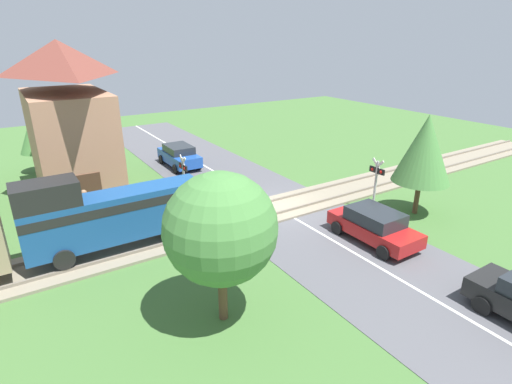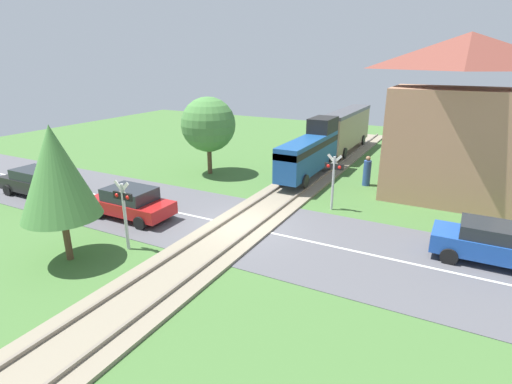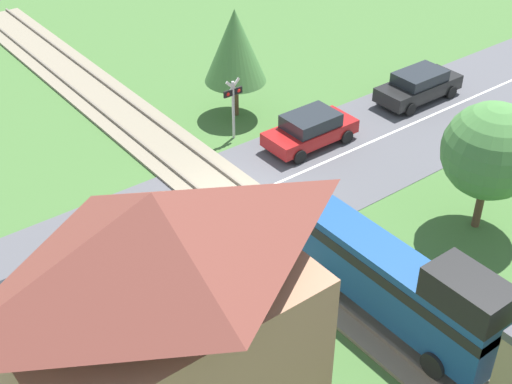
{
  "view_description": "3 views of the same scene",
  "coord_description": "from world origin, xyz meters",
  "px_view_note": "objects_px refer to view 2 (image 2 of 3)",
  "views": [
    {
      "loc": [
        -15.09,
        10.97,
        8.18
      ],
      "look_at": [
        0.0,
        1.33,
        1.2
      ],
      "focal_mm": 28.0,
      "sensor_mm": 36.0,
      "label": 1
    },
    {
      "loc": [
        8.01,
        -13.73,
        6.99
      ],
      "look_at": [
        0.0,
        1.33,
        1.2
      ],
      "focal_mm": 28.0,
      "sensor_mm": 36.0,
      "label": 2
    },
    {
      "loc": [
        12.44,
        17.53,
        15.38
      ],
      "look_at": [
        0.0,
        1.33,
        1.2
      ],
      "focal_mm": 50.0,
      "sensor_mm": 36.0,
      "label": 3
    }
  ],
  "objects_px": {
    "crossing_signal_west_approach": "(124,206)",
    "pedestrian_by_station": "(367,172)",
    "car_near_crossing": "(131,202)",
    "station_building": "(457,123)",
    "crossing_signal_east_approach": "(334,174)",
    "train": "(333,136)",
    "car_behind_queue": "(38,182)",
    "car_far_side": "(492,243)"
  },
  "relations": [
    {
      "from": "train",
      "to": "crossing_signal_west_approach",
      "type": "relative_size",
      "value": 5.69
    },
    {
      "from": "crossing_signal_east_approach",
      "to": "train",
      "type": "bearing_deg",
      "value": 108.05
    },
    {
      "from": "car_behind_queue",
      "to": "crossing_signal_west_approach",
      "type": "bearing_deg",
      "value": -15.33
    },
    {
      "from": "car_near_crossing",
      "to": "pedestrian_by_station",
      "type": "relative_size",
      "value": 2.33
    },
    {
      "from": "car_far_side",
      "to": "pedestrian_by_station",
      "type": "bearing_deg",
      "value": 130.66
    },
    {
      "from": "car_near_crossing",
      "to": "car_behind_queue",
      "type": "distance_m",
      "value": 6.6
    },
    {
      "from": "car_near_crossing",
      "to": "station_building",
      "type": "height_order",
      "value": "station_building"
    },
    {
      "from": "train",
      "to": "car_behind_queue",
      "type": "height_order",
      "value": "train"
    },
    {
      "from": "pedestrian_by_station",
      "to": "crossing_signal_east_approach",
      "type": "bearing_deg",
      "value": -96.76
    },
    {
      "from": "car_near_crossing",
      "to": "car_far_side",
      "type": "relative_size",
      "value": 1.01
    },
    {
      "from": "crossing_signal_east_approach",
      "to": "crossing_signal_west_approach",
      "type": "bearing_deg",
      "value": -125.91
    },
    {
      "from": "crossing_signal_east_approach",
      "to": "car_behind_queue",
      "type": "bearing_deg",
      "value": -159.78
    },
    {
      "from": "car_near_crossing",
      "to": "crossing_signal_east_approach",
      "type": "xyz_separation_m",
      "value": [
        7.75,
        5.29,
        1.02
      ]
    },
    {
      "from": "crossing_signal_west_approach",
      "to": "crossing_signal_east_approach",
      "type": "distance_m",
      "value": 9.5
    },
    {
      "from": "crossing_signal_west_approach",
      "to": "train",
      "type": "bearing_deg",
      "value": 80.27
    },
    {
      "from": "train",
      "to": "pedestrian_by_station",
      "type": "distance_m",
      "value": 5.25
    },
    {
      "from": "car_near_crossing",
      "to": "pedestrian_by_station",
      "type": "bearing_deg",
      "value": 50.11
    },
    {
      "from": "car_near_crossing",
      "to": "car_behind_queue",
      "type": "bearing_deg",
      "value": -180.0
    },
    {
      "from": "train",
      "to": "crossing_signal_west_approach",
      "type": "distance_m",
      "value": 16.48
    },
    {
      "from": "train",
      "to": "car_near_crossing",
      "type": "xyz_separation_m",
      "value": [
        -4.96,
        -13.83,
        -1.12
      ]
    },
    {
      "from": "car_near_crossing",
      "to": "crossing_signal_west_approach",
      "type": "xyz_separation_m",
      "value": [
        2.18,
        -2.41,
        1.02
      ]
    },
    {
      "from": "crossing_signal_west_approach",
      "to": "station_building",
      "type": "relative_size",
      "value": 0.34
    },
    {
      "from": "car_near_crossing",
      "to": "station_building",
      "type": "xyz_separation_m",
      "value": [
        12.5,
        9.49,
        3.19
      ]
    },
    {
      "from": "train",
      "to": "crossing_signal_east_approach",
      "type": "relative_size",
      "value": 5.69
    },
    {
      "from": "train",
      "to": "crossing_signal_east_approach",
      "type": "bearing_deg",
      "value": -71.95
    },
    {
      "from": "train",
      "to": "crossing_signal_east_approach",
      "type": "distance_m",
      "value": 8.99
    },
    {
      "from": "crossing_signal_west_approach",
      "to": "pedestrian_by_station",
      "type": "relative_size",
      "value": 1.59
    },
    {
      "from": "train",
      "to": "crossing_signal_east_approach",
      "type": "height_order",
      "value": "train"
    },
    {
      "from": "crossing_signal_east_approach",
      "to": "station_building",
      "type": "xyz_separation_m",
      "value": [
        4.75,
        4.2,
        2.17
      ]
    },
    {
      "from": "car_behind_queue",
      "to": "train",
      "type": "bearing_deg",
      "value": 50.1
    },
    {
      "from": "car_far_side",
      "to": "station_building",
      "type": "height_order",
      "value": "station_building"
    },
    {
      "from": "car_behind_queue",
      "to": "station_building",
      "type": "xyz_separation_m",
      "value": [
        19.1,
        9.49,
        3.18
      ]
    },
    {
      "from": "station_building",
      "to": "pedestrian_by_station",
      "type": "bearing_deg",
      "value": 173.99
    },
    {
      "from": "car_far_side",
      "to": "pedestrian_by_station",
      "type": "relative_size",
      "value": 2.29
    },
    {
      "from": "train",
      "to": "crossing_signal_west_approach",
      "type": "xyz_separation_m",
      "value": [
        -2.79,
        -16.24,
        -0.1
      ]
    },
    {
      "from": "car_near_crossing",
      "to": "crossing_signal_east_approach",
      "type": "height_order",
      "value": "crossing_signal_east_approach"
    },
    {
      "from": "car_behind_queue",
      "to": "station_building",
      "type": "distance_m",
      "value": 21.57
    },
    {
      "from": "car_behind_queue",
      "to": "pedestrian_by_station",
      "type": "height_order",
      "value": "pedestrian_by_station"
    },
    {
      "from": "station_building",
      "to": "pedestrian_by_station",
      "type": "relative_size",
      "value": 4.72
    },
    {
      "from": "train",
      "to": "car_behind_queue",
      "type": "xyz_separation_m",
      "value": [
        -11.57,
        -13.83,
        -1.1
      ]
    },
    {
      "from": "car_far_side",
      "to": "crossing_signal_east_approach",
      "type": "xyz_separation_m",
      "value": [
        -6.6,
        2.41,
        0.99
      ]
    },
    {
      "from": "car_behind_queue",
      "to": "pedestrian_by_station",
      "type": "bearing_deg",
      "value": 33.68
    }
  ]
}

